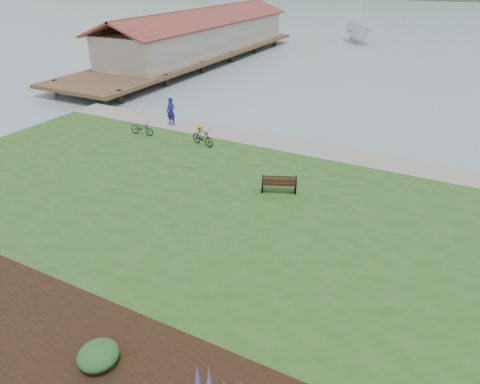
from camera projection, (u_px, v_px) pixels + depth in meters
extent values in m
plane|color=gray|center=(258.00, 211.00, 18.53)|extent=(600.00, 600.00, 0.00)
cube|color=#26501C|center=(236.00, 229.00, 16.87)|extent=(34.00, 20.00, 0.40)
cube|color=gray|center=(311.00, 149.00, 23.75)|extent=(34.00, 2.20, 0.03)
cube|color=#4C3826|center=(194.00, 54.00, 46.66)|extent=(8.00, 36.00, 0.30)
cube|color=#B2ADA3|center=(203.00, 36.00, 47.46)|extent=(6.40, 28.00, 3.00)
cube|color=black|center=(279.00, 183.00, 19.08)|extent=(1.60, 1.07, 0.05)
cube|color=black|center=(279.00, 180.00, 18.70)|extent=(1.45, 0.71, 0.47)
cube|color=black|center=(263.00, 187.00, 19.24)|extent=(0.25, 0.50, 0.42)
cube|color=black|center=(295.00, 188.00, 19.13)|extent=(0.25, 0.50, 0.42)
imported|color=navy|center=(171.00, 109.00, 26.84)|extent=(0.77, 0.55, 2.06)
imported|color=black|center=(142.00, 128.00, 25.56)|extent=(0.64, 1.61, 0.83)
imported|color=black|center=(203.00, 137.00, 24.00)|extent=(0.83, 1.68, 0.97)
imported|color=silver|center=(357.00, 43.00, 59.08)|extent=(15.32, 15.38, 28.91)
cube|color=#C38817|center=(200.00, 129.00, 26.24)|extent=(0.22, 0.31, 0.32)
ellipsoid|color=#1E4C21|center=(98.00, 355.00, 10.80)|extent=(1.06, 1.06, 0.53)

